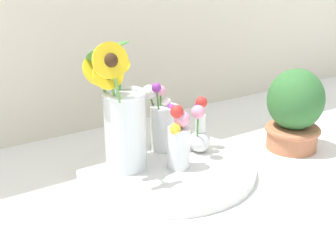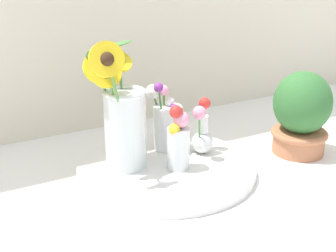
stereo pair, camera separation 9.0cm
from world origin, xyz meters
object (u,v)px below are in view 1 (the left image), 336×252
Objects in this scene: vase_bulb_right at (200,129)px; mason_jar_sunflowers at (122,118)px; serving_tray at (168,168)px; vase_small_center at (179,140)px; vase_small_back at (164,123)px; potted_plant at (295,110)px.

mason_jar_sunflowers is at bearing 173.69° from vase_bulb_right.
serving_tray is at bearing -169.96° from vase_bulb_right.
serving_tray is 1.31× the size of mason_jar_sunflowers.
vase_small_back is (0.04, 0.13, -0.00)m from vase_small_center.
vase_small_center is at bearing -105.53° from vase_small_back.
potted_plant is (0.35, -0.16, 0.02)m from vase_small_back.
mason_jar_sunflowers is 1.48× the size of potted_plant.
vase_bulb_right is 0.63× the size of potted_plant.
vase_small_back is 0.38m from potted_plant.
vase_small_back is at bearing 133.40° from vase_bulb_right.
mason_jar_sunflowers is at bearing 156.64° from serving_tray.
vase_small_center is (0.12, -0.08, -0.06)m from mason_jar_sunflowers.
vase_small_center is 1.13× the size of vase_bulb_right.
vase_bulb_right is 0.10m from vase_small_back.
mason_jar_sunflowers reaches higher than vase_small_back.
serving_tray is at bearing -116.70° from vase_small_back.
vase_bulb_right is at bearing -46.60° from vase_small_back.
potted_plant is (0.38, -0.04, 0.02)m from vase_small_center.
mason_jar_sunflowers is 0.15m from vase_small_center.
vase_bulb_right is 0.29m from potted_plant.
mason_jar_sunflowers is 0.52m from potted_plant.
vase_bulb_right is 0.74× the size of vase_small_back.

